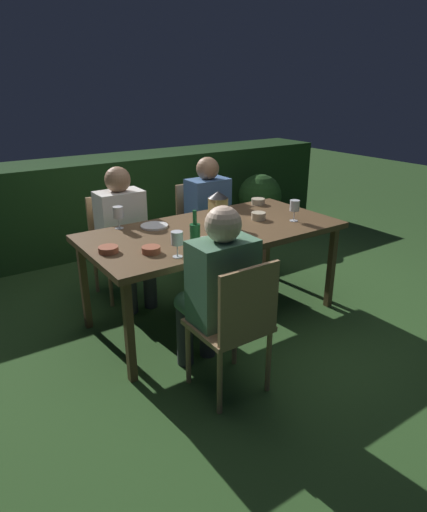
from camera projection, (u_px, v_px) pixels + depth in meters
The scene contains 21 objects.
ground_plane at pixel (214, 315), 3.63m from camera, with size 16.00×16.00×0.00m, color #2D5123.
dining_table at pixel (214, 235), 3.38m from camera, with size 1.94×0.95×0.75m.
chair_side_left_a at pixel (236, 323), 2.56m from camera, with size 0.42×0.40×0.87m.
person_in_green at pixel (216, 287), 2.65m from camera, with size 0.38×0.47×1.15m.
chair_side_right_b at pixel (200, 224), 4.35m from camera, with size 0.42×0.40×0.87m.
person_in_blue at pixel (212, 213), 4.14m from camera, with size 0.38×0.47×1.15m.
chair_side_right_a at pixel (117, 240), 3.89m from camera, with size 0.42×0.40×0.87m.
person_in_cream at pixel (124, 230), 3.69m from camera, with size 0.38×0.47×1.15m.
lantern_centerpiece at pixel (218, 206), 3.39m from camera, with size 0.15×0.15×0.27m.
green_bottle_on_table at pixel (195, 238), 2.82m from camera, with size 0.07×0.07×0.29m.
wine_glass_a at pixel (177, 239), 2.77m from camera, with size 0.08×0.08×0.17m.
wine_glass_b at pixel (118, 213), 3.32m from camera, with size 0.08×0.08×0.17m.
wine_glass_c at pixel (295, 207), 3.50m from camera, with size 0.08×0.08×0.17m.
plate_a at pixel (209, 242), 3.06m from camera, with size 0.21×0.21×0.01m, color white.
plate_b at pixel (154, 226), 3.39m from camera, with size 0.21×0.21×0.01m, color white.
bowl_olives at pixel (108, 249), 2.88m from camera, with size 0.13×0.13×0.04m.
bowl_bread at pixel (258, 201), 4.01m from camera, with size 0.12×0.12×0.05m.
bowl_salad at pixel (258, 216), 3.57m from camera, with size 0.12×0.12×0.06m.
bowl_dip at pixel (151, 250), 2.87m from camera, with size 0.12×0.12×0.04m.
hedge_backdrop at pixel (108, 202), 5.09m from camera, with size 5.73×0.69×1.00m, color #193816.
potted_plant_by_hedge at pixel (260, 199), 5.41m from camera, with size 0.52×0.52×0.75m.
Camera 1 is at (-1.81, -2.65, 1.78)m, focal length 31.20 mm.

